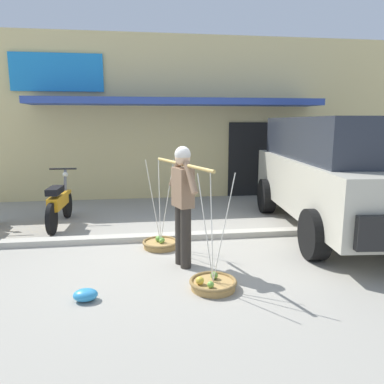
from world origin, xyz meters
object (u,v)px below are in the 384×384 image
Objects in this scene: fruit_basket_right_side at (161,243)px; parked_truck at (338,171)px; fruit_vendor at (183,198)px; fruit_basket_left_side at (213,283)px; motorcycle_second_in_row at (59,203)px; plastic_litter_bag at (85,295)px.

parked_truck is at bearing 9.84° from fruit_basket_right_side.
fruit_vendor is 1.17× the size of fruit_basket_left_side.
motorcycle_second_in_row is at bearing 139.74° from fruit_basket_right_side.
fruit_vendor is 3.35m from parked_truck.
fruit_vendor is 1.24m from fruit_basket_left_side.
motorcycle_second_in_row is at bearing 131.87° from fruit_vendor.
motorcycle_second_in_row is 3.45m from plastic_litter_bag.
fruit_vendor is at bearing 36.32° from plastic_litter_bag.
parked_truck reaches higher than motorcycle_second_in_row.
fruit_vendor reaches higher than motorcycle_second_in_row.
fruit_basket_right_side is at bearing -40.26° from motorcycle_second_in_row.
plastic_litter_bag is at bearing -143.68° from fruit_vendor.
plastic_litter_bag is at bearing -119.24° from fruit_basket_right_side.
parked_truck is at bearing 38.36° from fruit_basket_left_side.
fruit_vendor is 0.93× the size of motorcycle_second_in_row.
parked_truck reaches higher than fruit_basket_left_side.
plastic_litter_bag is (-1.24, -0.91, -0.91)m from fruit_vendor.
fruit_basket_left_side is 1.71m from fruit_basket_right_side.
fruit_basket_left_side is at bearing 3.68° from plastic_litter_bag.
fruit_basket_left_side is 0.29× the size of parked_truck.
fruit_vendor is at bearing 108.37° from fruit_basket_left_side.
fruit_vendor is 6.05× the size of plastic_litter_bag.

